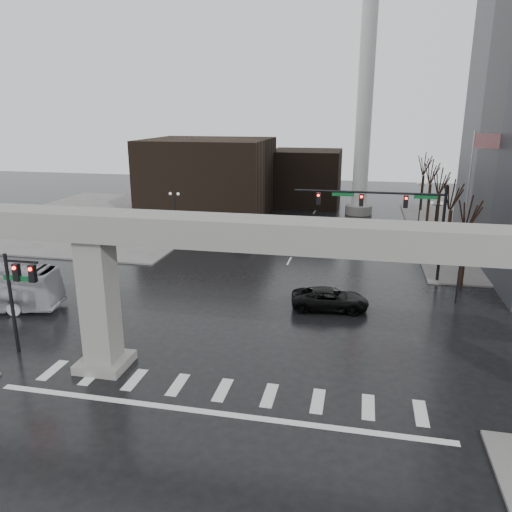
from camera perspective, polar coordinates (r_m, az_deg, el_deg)
name	(u,v)px	position (r m, az deg, el deg)	size (l,w,h in m)	color
ground	(228,380)	(26.98, -3.23, -13.96)	(160.00, 160.00, 0.00)	black
sidewalk_nw	(108,218)	(68.12, -16.58, 4.18)	(28.00, 36.00, 0.15)	slate
elevated_guideway	(251,256)	(23.95, -0.57, 0.05)	(48.00, 2.60, 8.70)	gray
building_far_left	(208,177)	(68.10, -5.46, 8.98)	(16.00, 14.00, 10.00)	black
building_far_mid	(306,177)	(75.51, 5.71, 8.93)	(10.00, 10.00, 8.00)	black
smokestack	(364,112)	(68.44, 12.26, 15.75)	(3.60, 3.60, 30.00)	silver
signal_mast_arm	(395,210)	(42.05, 15.57, 5.07)	(12.12, 0.43, 8.00)	black
signal_left_pole	(18,287)	(31.00, -25.56, -3.23)	(2.30, 0.30, 6.00)	black
flagpole_assembly	(472,186)	(45.74, 23.48, 7.36)	(2.06, 0.12, 12.00)	silver
lamp_right_0	(461,258)	(38.50, 22.37, -0.18)	(1.22, 0.32, 5.11)	black
lamp_right_1	(435,218)	(51.94, 19.82, 4.10)	(1.22, 0.32, 5.11)	black
lamp_right_2	(421,195)	(65.62, 18.32, 6.61)	(1.22, 0.32, 5.11)	black
lamp_left_0	(113,238)	(42.68, -16.00, 1.96)	(1.22, 0.32, 5.11)	black
lamp_left_1	(175,207)	(55.12, -9.27, 5.52)	(1.22, 0.32, 5.11)	black
lamp_left_2	(212,188)	(68.17, -5.02, 7.71)	(1.22, 0.32, 5.11)	black
tree_right_0	(465,253)	(42.67, 22.74, 0.35)	(1.09, 1.58, 7.50)	black
tree_right_1	(449,229)	(50.31, 21.19, 2.87)	(1.09, 1.61, 7.67)	black
tree_right_2	(438,212)	(58.04, 20.05, 4.72)	(1.10, 1.63, 7.85)	black
tree_right_3	(429,199)	(65.84, 19.18, 6.13)	(1.11, 1.66, 8.02)	black
tree_right_4	(422,189)	(73.68, 18.49, 7.24)	(1.12, 1.69, 8.19)	black
pickup_truck	(330,299)	(35.81, 8.45, -4.88)	(2.50, 5.43, 1.51)	black
far_car	(248,239)	(51.59, -0.95, 1.95)	(1.88, 4.67, 1.59)	black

